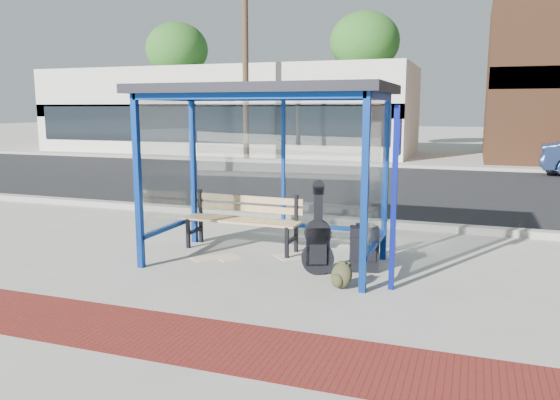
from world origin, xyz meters
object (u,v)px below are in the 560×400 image
at_px(guitar_bag, 318,242).
at_px(bench, 243,217).
at_px(backpack, 341,276).
at_px(suitcase, 364,249).

bearing_deg(guitar_bag, bench, 128.69).
bearing_deg(backpack, guitar_bag, 152.51).
bearing_deg(backpack, suitcase, 101.84).
bearing_deg(guitar_bag, suitcase, 12.56).
relative_size(guitar_bag, suitcase, 1.78).
distance_m(guitar_bag, suitcase, 0.65).
relative_size(bench, guitar_bag, 1.60).
height_order(guitar_bag, backpack, guitar_bag).
distance_m(guitar_bag, backpack, 0.67).
bearing_deg(suitcase, backpack, -112.98).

